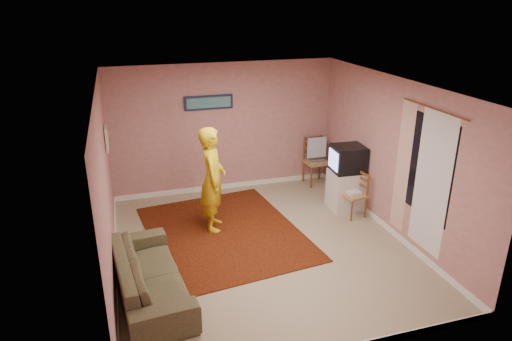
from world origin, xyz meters
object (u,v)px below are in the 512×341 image
object	(u,v)px
chair_a	(316,156)
person	(213,179)
crt_tv	(348,159)
sofa	(150,275)
tv_cabinet	(346,190)
chair_b	(354,190)

from	to	relation	value
chair_a	person	distance (m)	2.84
crt_tv	sofa	xyz separation A→B (m)	(-3.74, -1.69, -0.68)
crt_tv	person	xyz separation A→B (m)	(-2.53, -0.06, -0.08)
tv_cabinet	crt_tv	world-z (taller)	crt_tv
tv_cabinet	chair_b	xyz separation A→B (m)	(-0.01, -0.35, 0.14)
chair_a	person	bearing A→B (deg)	-156.09
tv_cabinet	chair_b	size ratio (longest dim) A/B	1.62
sofa	person	xyz separation A→B (m)	(1.21, 1.63, 0.60)
crt_tv	sofa	distance (m)	4.16
tv_cabinet	chair_a	xyz separation A→B (m)	(-0.05, 1.27, 0.24)
tv_cabinet	chair_b	distance (m)	0.37
tv_cabinet	crt_tv	size ratio (longest dim) A/B	1.24
chair_a	person	world-z (taller)	person
person	tv_cabinet	bearing A→B (deg)	-74.83
crt_tv	chair_a	world-z (taller)	crt_tv
crt_tv	chair_a	bearing A→B (deg)	95.50
chair_a	person	xyz separation A→B (m)	(-2.49, -1.33, 0.29)
tv_cabinet	person	bearing A→B (deg)	-178.60
crt_tv	sofa	size ratio (longest dim) A/B	0.29
person	crt_tv	bearing A→B (deg)	-74.82
sofa	chair_a	bearing A→B (deg)	-57.26
crt_tv	tv_cabinet	bearing A→B (deg)	0.00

